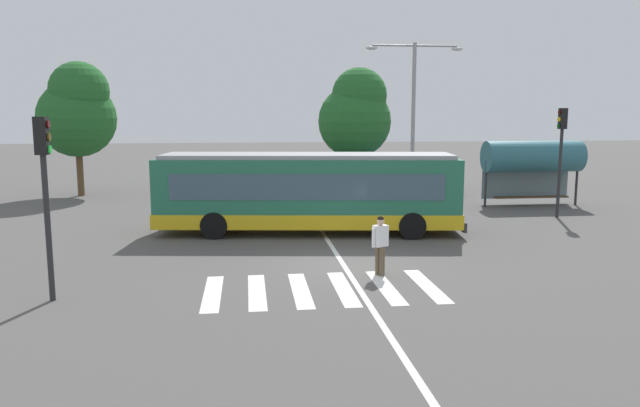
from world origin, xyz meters
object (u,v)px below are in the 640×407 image
Objects in this scene: bus_stop_shelter at (533,158)px; twin_arm_street_lamp at (414,103)px; parked_car_teal at (345,180)px; city_transit_bus at (308,192)px; traffic_light_near_corner at (45,178)px; parked_car_red at (435,179)px; parked_car_silver at (251,182)px; pedestrian_crossing_street at (380,242)px; background_tree_left at (78,111)px; parked_car_champagne at (198,183)px; traffic_light_far_corner at (561,145)px; parked_car_blue at (389,180)px; parked_car_black at (297,182)px; background_tree_right at (356,114)px.

bus_stop_shelter is 6.52m from twin_arm_street_lamp.
city_transit_bus is at bearing -106.42° from parked_car_teal.
parked_car_teal is 1.02× the size of traffic_light_near_corner.
twin_arm_street_lamp is at bearing -123.98° from parked_car_red.
parked_car_silver and parked_car_red have the same top height.
pedestrian_crossing_street is 0.23× the size of background_tree_left.
traffic_light_near_corner is (-8.52, -1.28, 2.06)m from pedestrian_crossing_street.
parked_car_champagne is 0.57× the size of twin_arm_street_lamp.
traffic_light_far_corner reaches higher than parked_car_silver.
traffic_light_near_corner is (-2.10, -18.78, 2.26)m from parked_car_champagne.
parked_car_blue is at bearing -1.22° from parked_car_teal.
bus_stop_shelter is (11.75, 5.45, 0.83)m from city_transit_bus.
bus_stop_shelter is at bearing -25.88° from parked_car_black.
pedestrian_crossing_street is 0.24× the size of background_tree_right.
parked_car_red is at bearing 52.46° from city_transit_bus.
parked_car_red is 20.60m from background_tree_left.
parked_car_champagne is at bearing -175.17° from background_tree_right.
city_transit_bus is at bearing -92.53° from parked_car_black.
traffic_light_far_corner is (11.32, 2.06, 1.63)m from city_transit_bus.
parked_car_silver is at bearing 146.18° from traffic_light_far_corner.
parked_car_champagne is 0.63× the size of background_tree_left.
city_transit_bus reaches higher than parked_car_red.
twin_arm_street_lamp is at bearing -61.84° from background_tree_right.
parked_car_black and parked_car_teal have the same top height.
parked_car_black is 7.91m from twin_arm_street_lamp.
traffic_light_near_corner reaches higher than parked_car_black.
traffic_light_far_corner is 24.99m from background_tree_left.
city_transit_bus is 11.29m from parked_car_silver.
parked_car_red is 0.94× the size of traffic_light_far_corner.
parked_car_teal is at bearing 0.70° from parked_car_champagne.
city_transit_bus is 11.62m from traffic_light_far_corner.
pedestrian_crossing_street reaches higher than parked_car_teal.
traffic_light_far_corner is at bearing -73.99° from parked_car_red.
parked_car_silver is at bearing -178.82° from parked_car_red.
parked_car_red is 0.56× the size of twin_arm_street_lamp.
parked_car_champagne is 1.00× the size of parked_car_blue.
traffic_light_far_corner is (13.44, -9.00, 2.45)m from parked_car_silver.
parked_car_blue is 0.64× the size of background_tree_right.
parked_car_champagne is at bearing 110.14° from pedestrian_crossing_street.
traffic_light_near_corner reaches higher than parked_car_teal.
traffic_light_near_corner reaches higher than parked_car_champagne.
parked_car_teal is at bearing 145.66° from bus_stop_shelter.
parked_car_red is at bearing 106.01° from traffic_light_far_corner.
background_tree_right is at bearing 7.61° from parked_car_silver.
pedestrian_crossing_street is at bearing 8.53° from traffic_light_near_corner.
twin_arm_street_lamp is at bearing -50.01° from parked_car_teal.
city_transit_bus is 2.42× the size of bus_stop_shelter.
background_tree_right is (4.02, 11.88, 2.97)m from city_transit_bus.
background_tree_right reaches higher than parked_car_teal.
parked_car_silver is at bearing -179.26° from parked_car_blue.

